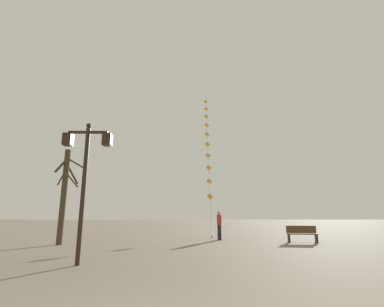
% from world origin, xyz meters
% --- Properties ---
extents(ground_plane, '(160.00, 160.00, 0.00)m').
position_xyz_m(ground_plane, '(0.00, 20.00, 0.00)').
color(ground_plane, '#756B5B').
extents(twin_lantern_lamp_post, '(1.56, 0.28, 4.43)m').
position_xyz_m(twin_lantern_lamp_post, '(-2.62, 6.07, 3.09)').
color(twin_lantern_lamp_post, black).
rests_on(twin_lantern_lamp_post, ground_plane).
extents(kite_train, '(0.80, 10.83, 14.39)m').
position_xyz_m(kite_train, '(2.42, 22.16, 7.82)').
color(kite_train, brown).
rests_on(kite_train, ground_plane).
extents(kite_flyer, '(0.24, 0.61, 1.71)m').
position_xyz_m(kite_flyer, '(2.56, 14.83, 0.90)').
color(kite_flyer, '#1E1E2D').
rests_on(kite_flyer, ground_plane).
extents(bare_tree, '(1.88, 1.34, 4.93)m').
position_xyz_m(bare_tree, '(-5.86, 12.08, 2.61)').
color(bare_tree, '#423323').
rests_on(bare_tree, ground_plane).
extents(park_bench, '(1.65, 0.69, 0.89)m').
position_xyz_m(park_bench, '(6.94, 13.14, 0.45)').
color(park_bench, brown).
rests_on(park_bench, ground_plane).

